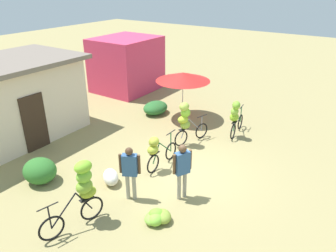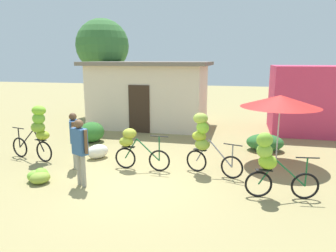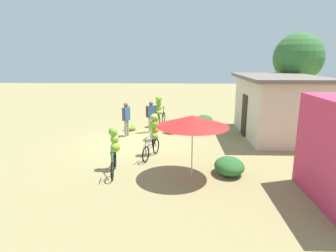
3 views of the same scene
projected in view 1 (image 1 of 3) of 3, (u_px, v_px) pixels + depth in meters
ground_plane at (183, 173)px, 10.17m from camera, size 60.00×60.00×0.00m
building_low at (6, 101)px, 11.82m from camera, size 5.49×3.58×2.93m
shop_pink at (127, 64)px, 17.22m from camera, size 3.20×2.80×2.78m
hedge_bush_front_left at (40, 171)px, 9.59m from camera, size 0.92×1.03×0.75m
hedge_bush_front_right at (155, 108)px, 14.50m from camera, size 1.23×0.98×0.55m
market_umbrella at (183, 77)px, 13.39m from camera, size 2.28×2.28×2.03m
bicycle_leftmost at (82, 188)px, 7.71m from camera, size 1.66×0.52×1.71m
bicycle_near_pile at (157, 150)px, 10.10m from camera, size 1.60×0.41×1.16m
bicycle_center_loaded at (186, 120)px, 11.53m from camera, size 1.56×0.62×1.66m
bicycle_by_shop at (236, 116)px, 12.17m from camera, size 1.61×0.45×1.50m
banana_pile_on_ground at (157, 217)px, 8.07m from camera, size 0.76×0.75×0.34m
produce_sack at (111, 177)px, 9.57m from camera, size 0.77×0.82×0.44m
person_vendor at (130, 168)px, 8.60m from camera, size 0.37×0.52×1.59m
person_bystander at (182, 166)px, 8.61m from camera, size 0.53×0.36×1.66m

